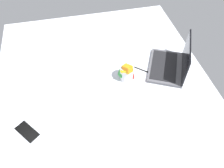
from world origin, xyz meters
The scene contains 5 objects.
bed_mattress centered at (0.00, 0.00, 9.00)cm, with size 180.00×140.00×18.00cm, color #B7BCC6.
laptop centered at (-10.30, 47.65, 22.41)cm, with size 39.72×35.06×23.00cm.
snack_cup centered at (-8.34, 15.43, 24.16)cm, with size 10.89×11.16×14.66cm.
cell_phone centered at (18.26, -49.03, 18.40)cm, with size 6.80×14.00×0.80cm, color black.
charger_cable centered at (-14.70, 26.39, 18.30)cm, with size 17.00×0.60×0.60cm, color black.
Camera 1 is at (87.25, -15.94, 130.82)cm, focal length 35.90 mm.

